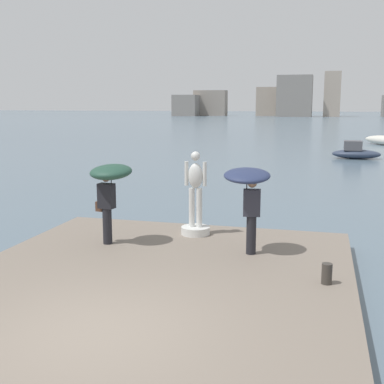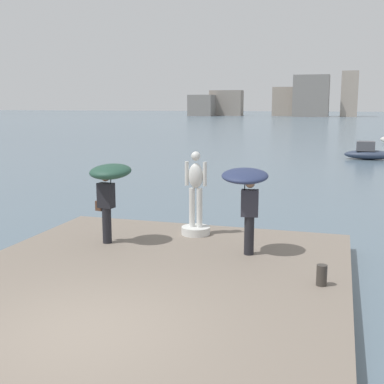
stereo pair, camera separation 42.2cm
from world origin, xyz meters
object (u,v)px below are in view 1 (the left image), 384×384
Objects in this scene: statue_white_figure at (196,205)px; onlooker_right at (248,187)px; onlooker_left at (110,181)px; boat_far at (356,152)px; mooring_bollard at (327,274)px.

statue_white_figure is 2.18m from onlooker_right.
boat_far is at bearing 74.42° from onlooker_left.
onlooker_left is 5.44m from mooring_bollard.
statue_white_figure is 0.67× the size of boat_far.
onlooker_left is (-1.75, -1.38, 0.78)m from statue_white_figure.
mooring_bollard is 0.12× the size of boat_far.
onlooker_right is 25.53m from boat_far.
onlooker_right is at bearing -40.59° from statue_white_figure.
onlooker_right reaches higher than mooring_bollard.
onlooker_right reaches higher than boat_far.
statue_white_figure reaches higher than boat_far.
onlooker_left is at bearing -141.74° from statue_white_figure.
onlooker_left is 26.27m from boat_far.
boat_far is at bearing 77.51° from statue_white_figure.
statue_white_figure reaches higher than onlooker_right.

